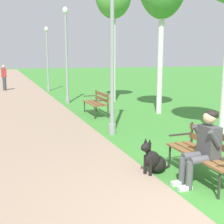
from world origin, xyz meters
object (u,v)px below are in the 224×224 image
lamp_post_far (47,58)px  pedestrian_distant (4,78)px  park_bench_mid (97,101)px  lamp_post_near (112,43)px  lamp_post_mid (66,55)px  dog_black (154,160)px  park_bench_near (207,150)px  person_seated_on_near_bench (203,145)px

lamp_post_far → pedestrian_distant: size_ratio=2.42×
park_bench_mid → lamp_post_near: lamp_post_near is taller
lamp_post_near → lamp_post_far: 11.49m
lamp_post_mid → lamp_post_far: (-0.09, 5.47, -0.16)m
dog_black → pedestrian_distant: bearing=99.0°
park_bench_near → lamp_post_far: bearing=92.1°
park_bench_mid → pedestrian_distant: bearing=108.0°
dog_black → lamp_post_mid: bearing=88.1°
dog_black → pedestrian_distant: pedestrian_distant is taller
person_seated_on_near_bench → lamp_post_mid: lamp_post_mid is taller
person_seated_on_near_bench → lamp_post_near: 4.00m
park_bench_mid → dog_black: 5.75m
lamp_post_mid → person_seated_on_near_bench: bearing=-88.6°
person_seated_on_near_bench → lamp_post_mid: size_ratio=0.29×
lamp_post_far → person_seated_on_near_bench: bearing=-88.7°
park_bench_mid → lamp_post_far: lamp_post_far is taller
lamp_post_near → lamp_post_far: bearing=90.4°
lamp_post_near → dog_black: bearing=-95.5°
park_bench_near → person_seated_on_near_bench: 0.31m
park_bench_mid → person_seated_on_near_bench: person_seated_on_near_bench is taller
park_bench_near → lamp_post_near: bearing=97.8°
park_bench_mid → park_bench_near: bearing=-89.8°
park_bench_near → park_bench_mid: size_ratio=1.00×
lamp_post_near → pedestrian_distant: bearing=102.2°
lamp_post_far → lamp_post_mid: bearing=-89.1°
dog_black → lamp_post_far: bearing=89.2°
lamp_post_near → lamp_post_mid: (0.02, 6.01, -0.23)m
lamp_post_mid → pedestrian_distant: size_ratio=2.61×
park_bench_mid → lamp_post_far: size_ratio=0.38×
park_bench_near → pedestrian_distant: 16.18m
dog_black → person_seated_on_near_bench: bearing=-50.7°
park_bench_mid → person_seated_on_near_bench: bearing=-91.6°
lamp_post_near → pedestrian_distant: size_ratio=2.88×
lamp_post_mid → pedestrian_distant: bearing=112.9°
park_bench_near → dog_black: size_ratio=1.91×
park_bench_near → lamp_post_mid: lamp_post_mid is taller
lamp_post_mid → lamp_post_far: 5.47m
dog_black → lamp_post_near: bearing=84.5°
person_seated_on_near_bench → lamp_post_far: size_ratio=0.31×
person_seated_on_near_bench → lamp_post_far: 15.11m
lamp_post_far → park_bench_mid: bearing=-86.6°
lamp_post_near → lamp_post_far: size_ratio=1.19×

